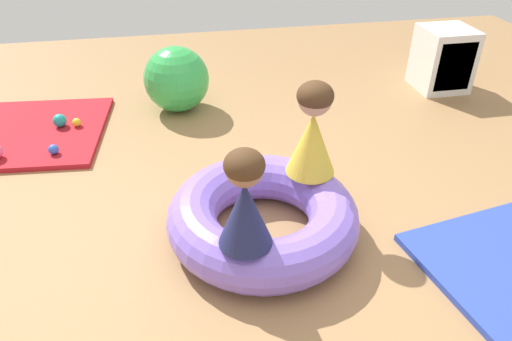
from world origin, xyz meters
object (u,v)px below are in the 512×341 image
child_in_navy (245,200)px  storage_cube (444,60)px  play_ball_yellow (77,122)px  play_ball_blue (53,149)px  inflatable_cushion (263,216)px  play_ball_teal (60,121)px  exercise_ball_large (177,79)px  child_in_yellow (313,130)px

child_in_navy → storage_cube: bearing=35.1°
play_ball_yellow → play_ball_blue: bearing=-105.3°
inflatable_cushion → play_ball_teal: 2.02m
child_in_navy → exercise_ball_large: (-0.22, 2.10, -0.25)m
play_ball_blue → play_ball_yellow: bearing=74.7°
play_ball_blue → play_ball_yellow: (0.11, 0.41, -0.00)m
child_in_yellow → play_ball_yellow: bearing=65.2°
exercise_ball_large → storage_cube: bearing=-0.5°
inflatable_cushion → play_ball_yellow: inflatable_cushion is taller
child_in_navy → play_ball_teal: (-1.16, 1.88, -0.43)m
exercise_ball_large → storage_cube: size_ratio=0.97×
child_in_navy → play_ball_yellow: child_in_navy is taller
play_ball_teal → exercise_ball_large: size_ratio=0.19×
inflatable_cushion → exercise_ball_large: (-0.37, 1.76, 0.13)m
play_ball_teal → play_ball_yellow: size_ratio=1.53×
play_ball_yellow → storage_cube: storage_cube is taller
play_ball_yellow → child_in_yellow: bearing=-41.2°
play_ball_teal → exercise_ball_large: exercise_ball_large is taller
child_in_yellow → play_ball_yellow: 2.06m
inflatable_cushion → child_in_yellow: 0.56m
storage_cube → inflatable_cushion: bearing=-139.8°
child_in_yellow → exercise_ball_large: bearing=40.4°
child_in_navy → play_ball_teal: 2.25m
play_ball_teal → storage_cube: (3.37, 0.20, 0.19)m
play_ball_blue → storage_cube: bearing=10.6°
play_ball_teal → storage_cube: 3.38m
inflatable_cushion → storage_cube: bearing=40.2°
play_ball_teal → play_ball_blue: bearing=-87.9°
play_ball_yellow → storage_cube: size_ratio=0.12×
play_ball_blue → exercise_ball_large: exercise_ball_large is taller
play_ball_yellow → exercise_ball_large: size_ratio=0.12×
play_ball_blue → play_ball_teal: bearing=92.1°
storage_cube → child_in_navy: bearing=-136.8°
child_in_navy → play_ball_blue: 1.90m
play_ball_yellow → storage_cube: 3.26m
child_in_navy → play_ball_teal: child_in_navy is taller
play_ball_blue → play_ball_yellow: size_ratio=1.07×
inflatable_cushion → storage_cube: (2.06, 1.73, 0.14)m
child_in_yellow → exercise_ball_large: (-0.69, 1.56, -0.28)m
play_ball_teal → exercise_ball_large: 0.98m
play_ball_yellow → storage_cube: bearing=3.9°
inflatable_cushion → storage_cube: storage_cube is taller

